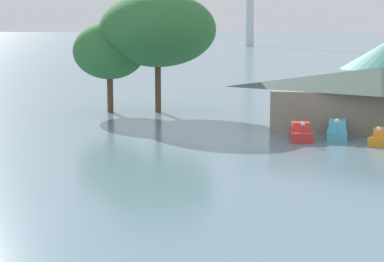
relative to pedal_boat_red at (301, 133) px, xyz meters
name	(u,v)px	position (x,y,z in m)	size (l,w,h in m)	color
pedal_boat_red	(301,133)	(0.00, 0.00, 0.00)	(2.00, 3.04, 1.52)	red
pedal_boat_cyan	(337,131)	(2.49, 1.53, 0.01)	(1.50, 3.01, 1.62)	#4CB7CC
pedal_boat_orange	(383,138)	(5.65, -0.41, -0.06)	(2.04, 2.61, 1.38)	orange
boathouse	(380,97)	(5.49, 6.49, 2.08)	(17.58, 7.71, 4.96)	gray
shoreline_tree_tall_left	(109,51)	(-19.17, 12.11, 5.27)	(6.88, 6.88, 8.50)	brown
shoreline_tree_mid	(158,30)	(-14.70, 13.10, 7.26)	(11.00, 11.00, 11.30)	brown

